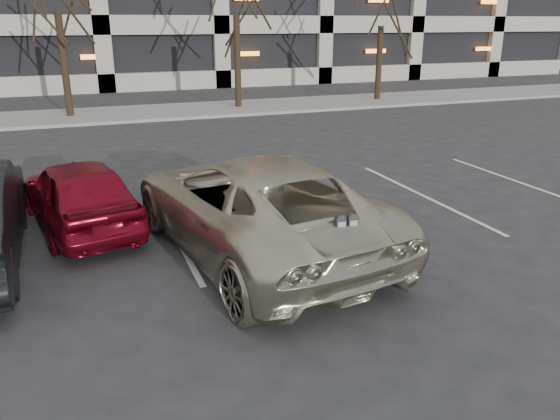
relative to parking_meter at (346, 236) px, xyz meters
name	(u,v)px	position (x,y,z in m)	size (l,w,h in m)	color
ground	(285,265)	(-0.33, 1.36, -0.96)	(140.00, 140.00, 0.00)	#28282B
sidewalk	(147,113)	(-0.33, 17.36, -0.90)	(80.00, 4.00, 0.12)	gray
stall_lines	(172,228)	(-1.73, 3.66, -0.95)	(16.90, 5.20, 0.00)	silver
parking_meter	(346,236)	(0.00, 0.00, 0.00)	(0.33, 0.15, 1.25)	black
suv_silver	(255,204)	(-0.57, 2.13, -0.14)	(3.50, 6.20, 1.64)	beige
car_red	(79,194)	(-3.29, 4.28, -0.29)	(1.58, 3.94, 1.34)	maroon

